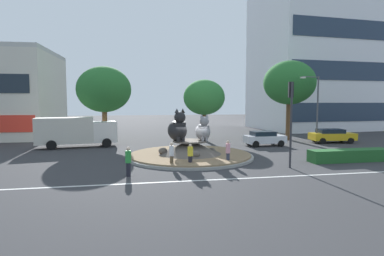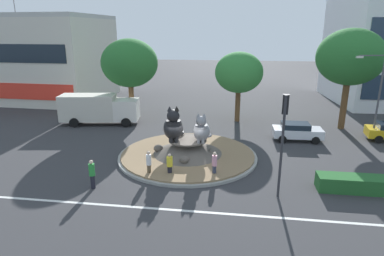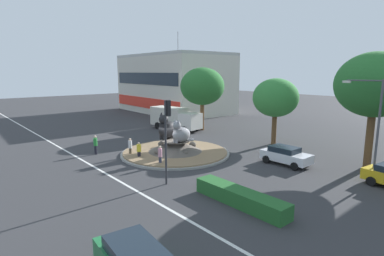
{
  "view_description": "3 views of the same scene",
  "coord_description": "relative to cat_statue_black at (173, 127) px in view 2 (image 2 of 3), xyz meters",
  "views": [
    {
      "loc": [
        -4.4,
        -24.49,
        4.44
      ],
      "look_at": [
        0.57,
        2.18,
        2.16
      ],
      "focal_mm": 29.37,
      "sensor_mm": 36.0,
      "label": 1
    },
    {
      "loc": [
        3.42,
        -22.18,
        8.95
      ],
      "look_at": [
        0.19,
        0.94,
        1.94
      ],
      "focal_mm": 30.65,
      "sensor_mm": 36.0,
      "label": 2
    },
    {
      "loc": [
        22.53,
        -16.98,
        7.61
      ],
      "look_at": [
        0.69,
        1.46,
        2.41
      ],
      "focal_mm": 29.06,
      "sensor_mm": 36.0,
      "label": 3
    }
  ],
  "objects": [
    {
      "name": "lane_centreline",
      "position": [
        1.0,
        -7.27,
        -2.3
      ],
      "size": [
        112.0,
        0.2,
        0.01
      ],
      "primitive_type": "cube",
      "color": "silver",
      "rests_on": "ground"
    },
    {
      "name": "second_tree_near_tower",
      "position": [
        4.51,
        10.6,
        2.61
      ],
      "size": [
        4.7,
        4.7,
        6.94
      ],
      "color": "brown",
      "rests_on": "ground"
    },
    {
      "name": "cat_statue_grey",
      "position": [
        2.03,
        -0.01,
        -0.17
      ],
      "size": [
        1.34,
        2.13,
        2.12
      ],
      "rotation": [
        0.0,
        0.0,
        -1.56
      ],
      "color": "gray",
      "rests_on": "roundabout_island"
    },
    {
      "name": "pedestrian_yellow_shirt",
      "position": [
        0.39,
        -3.35,
        -1.49
      ],
      "size": [
        0.38,
        0.38,
        1.57
      ],
      "rotation": [
        0.0,
        0.0,
        4.52
      ],
      "color": "black",
      "rests_on": "ground"
    },
    {
      "name": "roundabout_island",
      "position": [
        0.99,
        0.17,
        -1.82
      ],
      "size": [
        10.09,
        10.09,
        1.37
      ],
      "color": "gray",
      "rests_on": "ground"
    },
    {
      "name": "traffic_light_mast",
      "position": [
        6.91,
        -4.97,
        1.67
      ],
      "size": [
        0.36,
        0.45,
        5.76
      ],
      "rotation": [
        0.0,
        0.0,
        1.38
      ],
      "color": "#2D2D33",
      "rests_on": "ground"
    },
    {
      "name": "pedestrian_green_shirt",
      "position": [
        -3.76,
        -5.53,
        -1.36
      ],
      "size": [
        0.35,
        0.35,
        1.78
      ],
      "rotation": [
        0.0,
        0.0,
        1.7
      ],
      "color": "black",
      "rests_on": "ground"
    },
    {
      "name": "clipped_hedge_strip",
      "position": [
        12.38,
        -3.76,
        -1.86
      ],
      "size": [
        6.28,
        1.2,
        0.9
      ],
      "primitive_type": "cube",
      "color": "#235B28",
      "rests_on": "ground"
    },
    {
      "name": "broadleaf_tree_behind_island",
      "position": [
        -6.44,
        10.24,
        3.41
      ],
      "size": [
        5.68,
        5.68,
        8.16
      ],
      "color": "brown",
      "rests_on": "ground"
    },
    {
      "name": "parked_car_right",
      "position": [
        9.52,
        5.21,
        -1.52
      ],
      "size": [
        4.04,
        2.09,
        1.48
      ],
      "rotation": [
        0.0,
        0.0,
        0.02
      ],
      "color": "silver",
      "rests_on": "ground"
    },
    {
      "name": "ground_plane",
      "position": [
        1.0,
        0.16,
        -2.31
      ],
      "size": [
        160.0,
        160.0,
        0.0
      ],
      "primitive_type": "plane",
      "color": "#333335"
    },
    {
      "name": "third_tree_left",
      "position": [
        14.27,
        9.37,
        4.29
      ],
      "size": [
        5.9,
        5.9,
        9.13
      ],
      "color": "brown",
      "rests_on": "ground"
    },
    {
      "name": "streetlight_arm",
      "position": [
        15.61,
        6.06,
        1.88
      ],
      "size": [
        2.45,
        0.75,
        7.12
      ],
      "rotation": [
        0.0,
        0.0,
        3.4
      ],
      "color": "#4C4C51",
      "rests_on": "ground"
    },
    {
      "name": "cat_statue_black",
      "position": [
        0.0,
        0.0,
        0.0
      ],
      "size": [
        1.85,
        2.78,
        2.57
      ],
      "rotation": [
        0.0,
        0.0,
        -1.36
      ],
      "color": "black",
      "rests_on": "roundabout_island"
    },
    {
      "name": "delivery_box_truck",
      "position": [
        -8.99,
        7.64,
        -0.71
      ],
      "size": [
        7.73,
        3.41,
        2.92
      ],
      "rotation": [
        0.0,
        0.0,
        0.15
      ],
      "color": "silver",
      "rests_on": "ground"
    },
    {
      "name": "pedestrian_pink_shirt",
      "position": [
        3.18,
        -3.03,
        -1.4
      ],
      "size": [
        0.33,
        0.33,
        1.69
      ],
      "rotation": [
        0.0,
        0.0,
        2.57
      ],
      "color": "#33384C",
      "rests_on": "ground"
    },
    {
      "name": "shophouse_block",
      "position": [
        -24.48,
        19.13,
        3.09
      ],
      "size": [
        22.76,
        13.39,
        15.23
      ],
      "rotation": [
        0.0,
        0.0,
        -0.04
      ],
      "color": "beige",
      "rests_on": "ground"
    },
    {
      "name": "pedestrian_white_shirt",
      "position": [
        -0.92,
        -3.48,
        -1.39
      ],
      "size": [
        0.32,
        0.32,
        1.71
      ],
      "rotation": [
        0.0,
        0.0,
        3.56
      ],
      "color": "brown",
      "rests_on": "ground"
    }
  ]
}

